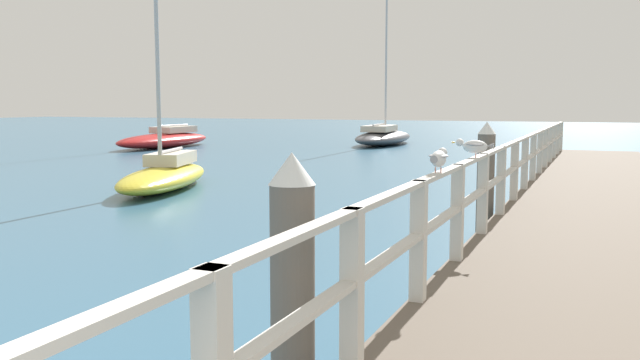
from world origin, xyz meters
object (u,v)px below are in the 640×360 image
(dock_piling_far, at_px, (486,177))
(boat_1, at_px, (165,139))
(seagull_background, at_px, (474,146))
(dock_piling_near, at_px, (293,296))
(seagull_foreground, at_px, (439,158))
(boat_2, at_px, (165,175))
(boat_4, at_px, (383,136))

(dock_piling_far, bearing_deg, boat_1, 138.55)
(dock_piling_far, bearing_deg, seagull_background, -83.34)
(dock_piling_near, xyz_separation_m, dock_piling_far, (0.00, 7.29, 0.00))
(seagull_foreground, relative_size, seagull_background, 1.00)
(dock_piling_near, height_order, boat_2, boat_2)
(seagull_foreground, xyz_separation_m, seagull_background, (-0.01, 1.83, 0.00))
(dock_piling_far, bearing_deg, boat_4, 111.76)
(dock_piling_near, relative_size, seagull_foreground, 3.82)
(dock_piling_near, height_order, seagull_foreground, dock_piling_near)
(seagull_foreground, xyz_separation_m, boat_4, (-9.03, 26.68, -1.20))
(dock_piling_near, distance_m, boat_4, 30.23)
(dock_piling_near, distance_m, seagull_background, 4.19)
(boat_4, bearing_deg, dock_piling_near, -76.90)
(dock_piling_near, relative_size, seagull_background, 3.82)
(seagull_foreground, height_order, boat_1, boat_1)
(seagull_foreground, relative_size, boat_2, 0.08)
(seagull_background, distance_m, boat_4, 26.47)
(dock_piling_near, xyz_separation_m, boat_1, (-17.65, 22.87, -0.51))
(seagull_background, bearing_deg, dock_piling_far, -0.29)
(boat_1, bearing_deg, seagull_background, 132.31)
(seagull_background, bearing_deg, seagull_foreground, 173.30)
(seagull_background, bearing_deg, boat_4, 12.99)
(seagull_background, xyz_separation_m, boat_2, (-8.59, 5.80, -1.27))
(seagull_background, height_order, boat_1, boat_1)
(seagull_foreground, xyz_separation_m, boat_2, (-8.60, 7.63, -1.27))
(seagull_foreground, bearing_deg, boat_2, 136.62)
(boat_1, xyz_separation_m, boat_2, (9.43, -12.96, -0.05))
(dock_piling_near, xyz_separation_m, seagull_background, (0.37, 4.11, 0.71))
(dock_piling_near, bearing_deg, seagull_foreground, 80.55)
(seagull_foreground, distance_m, boat_1, 27.39)
(dock_piling_near, height_order, seagull_background, dock_piling_near)
(dock_piling_far, height_order, boat_4, boat_4)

